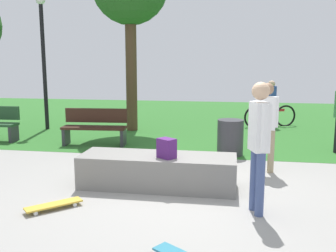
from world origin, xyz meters
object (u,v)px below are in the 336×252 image
(skater_performing_trick, at_px, (259,137))
(cyclist_on_bicycle, at_px, (271,107))
(backpack_on_ledge, at_px, (167,148))
(park_bench_far_left, at_px, (95,126))
(lamp_post, at_px, (43,49))
(trash_bin, at_px, (230,137))
(concrete_ledge, at_px, (158,171))
(skater_watching, at_px, (266,121))
(skateboard_spare, at_px, (54,205))

(skater_performing_trick, height_order, cyclist_on_bicycle, skater_performing_trick)
(skater_performing_trick, bearing_deg, backpack_on_ledge, 152.72)
(park_bench_far_left, xyz_separation_m, lamp_post, (-2.28, 1.90, 1.98))
(park_bench_far_left, distance_m, trash_bin, 3.41)
(park_bench_far_left, height_order, lamp_post, lamp_post)
(concrete_ledge, height_order, lamp_post, lamp_post)
(backpack_on_ledge, xyz_separation_m, skater_performing_trick, (1.39, -0.72, 0.37))
(skater_watching, height_order, park_bench_far_left, skater_watching)
(skateboard_spare, bearing_deg, lamp_post, 117.86)
(backpack_on_ledge, bearing_deg, skater_performing_trick, -170.03)
(skater_watching, xyz_separation_m, lamp_post, (-6.31, 3.64, 1.47))
(skateboard_spare, relative_size, lamp_post, 0.18)
(lamp_post, bearing_deg, cyclist_on_bicycle, 13.01)
(skateboard_spare, xyz_separation_m, trash_bin, (2.46, 3.64, 0.34))
(cyclist_on_bicycle, bearing_deg, skateboard_spare, -116.00)
(skateboard_spare, bearing_deg, cyclist_on_bicycle, 64.00)
(backpack_on_ledge, relative_size, trash_bin, 0.40)
(skater_watching, height_order, trash_bin, skater_watching)
(backpack_on_ledge, distance_m, park_bench_far_left, 3.88)
(skateboard_spare, distance_m, park_bench_far_left, 4.26)
(skater_watching, xyz_separation_m, trash_bin, (-0.66, 1.25, -0.59))
(trash_bin, height_order, cyclist_on_bicycle, cyclist_on_bicycle)
(backpack_on_ledge, bearing_deg, trash_bin, -74.26)
(cyclist_on_bicycle, bearing_deg, skater_performing_trick, -96.88)
(skateboard_spare, height_order, lamp_post, lamp_post)
(backpack_on_ledge, height_order, lamp_post, lamp_post)
(skater_watching, bearing_deg, skateboard_spare, -142.55)
(trash_bin, bearing_deg, skateboard_spare, -124.11)
(concrete_ledge, height_order, skater_performing_trick, skater_performing_trick)
(skater_watching, distance_m, skateboard_spare, 4.04)
(lamp_post, distance_m, cyclist_on_bicycle, 7.32)
(concrete_ledge, distance_m, trash_bin, 2.70)
(skateboard_spare, height_order, cyclist_on_bicycle, cyclist_on_bicycle)
(concrete_ledge, bearing_deg, skateboard_spare, -136.35)
(backpack_on_ledge, xyz_separation_m, park_bench_far_left, (-2.36, 3.07, -0.22))
(cyclist_on_bicycle, bearing_deg, skater_watching, -96.52)
(skater_performing_trick, xyz_separation_m, park_bench_far_left, (-3.75, 3.78, -0.60))
(park_bench_far_left, bearing_deg, skateboard_spare, -77.60)
(trash_bin, bearing_deg, cyclist_on_bicycle, 72.52)
(skater_watching, height_order, cyclist_on_bicycle, skater_watching)
(backpack_on_ledge, distance_m, skater_performing_trick, 1.61)
(trash_bin, bearing_deg, skater_performing_trick, -83.41)
(concrete_ledge, distance_m, skater_performing_trick, 1.96)
(backpack_on_ledge, relative_size, lamp_post, 0.08)
(skater_watching, bearing_deg, park_bench_far_left, 156.59)
(concrete_ledge, xyz_separation_m, skater_performing_trick, (1.57, -0.86, 0.81))
(skater_watching, relative_size, park_bench_far_left, 1.04)
(skater_watching, relative_size, lamp_post, 0.42)
(skater_performing_trick, relative_size, skateboard_spare, 2.55)
(concrete_ledge, distance_m, park_bench_far_left, 3.65)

